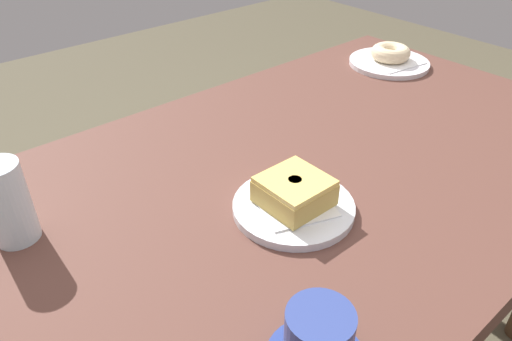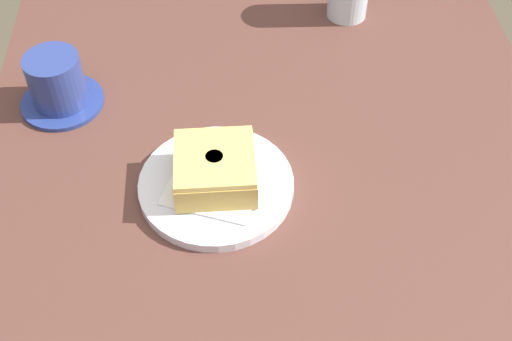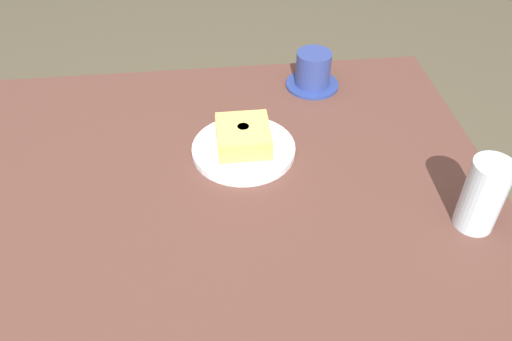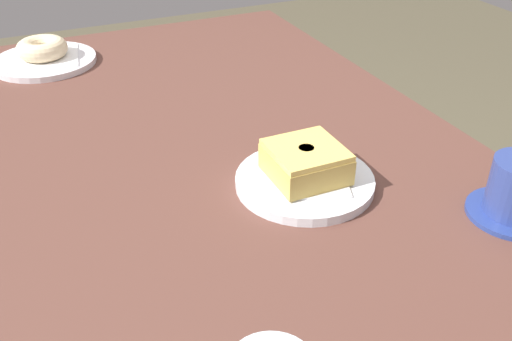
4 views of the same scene
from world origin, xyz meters
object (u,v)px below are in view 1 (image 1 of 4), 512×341
at_px(donut_sugar_ring, 391,53).
at_px(water_glass, 7,203).
at_px(plate_glazed_square, 293,207).
at_px(plate_sugar_ring, 389,63).
at_px(coffee_cup, 318,341).
at_px(donut_glazed_square, 294,191).

relative_size(donut_sugar_ring, water_glass, 0.80).
bearing_deg(plate_glazed_square, plate_sugar_ring, 23.79).
bearing_deg(donut_sugar_ring, plate_sugar_ring, 0.00).
bearing_deg(donut_sugar_ring, water_glass, -176.89).
height_order(donut_sugar_ring, water_glass, water_glass).
distance_m(plate_sugar_ring, donut_sugar_ring, 0.03).
bearing_deg(coffee_cup, donut_sugar_ring, 31.46).
bearing_deg(water_glass, plate_glazed_square, -32.09).
bearing_deg(donut_glazed_square, donut_sugar_ring, 23.79).
relative_size(plate_sugar_ring, coffee_cup, 1.80).
relative_size(donut_sugar_ring, plate_glazed_square, 0.53).
distance_m(plate_sugar_ring, plate_glazed_square, 0.71).
bearing_deg(plate_glazed_square, donut_sugar_ring, 23.79).
height_order(plate_glazed_square, donut_glazed_square, donut_glazed_square).
distance_m(donut_sugar_ring, coffee_cup, 0.97).
xyz_separation_m(water_glass, coffee_cup, (0.19, -0.45, -0.03)).
distance_m(donut_sugar_ring, donut_glazed_square, 0.71).
relative_size(plate_glazed_square, water_glass, 1.52).
relative_size(plate_sugar_ring, water_glass, 1.63).
height_order(donut_sugar_ring, plate_glazed_square, donut_sugar_ring).
xyz_separation_m(donut_glazed_square, water_glass, (-0.37, 0.23, 0.03)).
distance_m(donut_sugar_ring, water_glass, 1.02).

